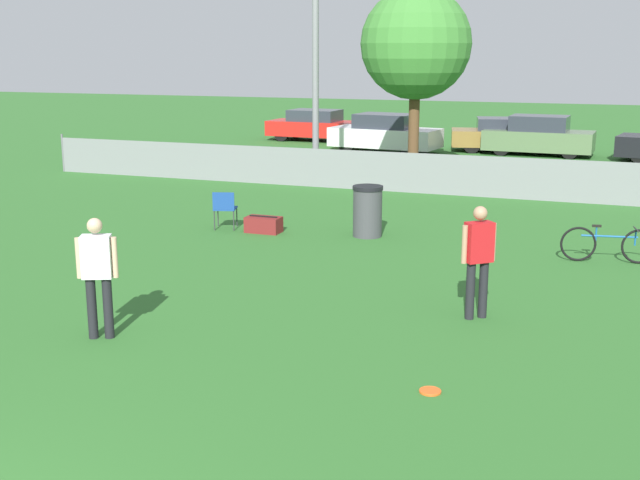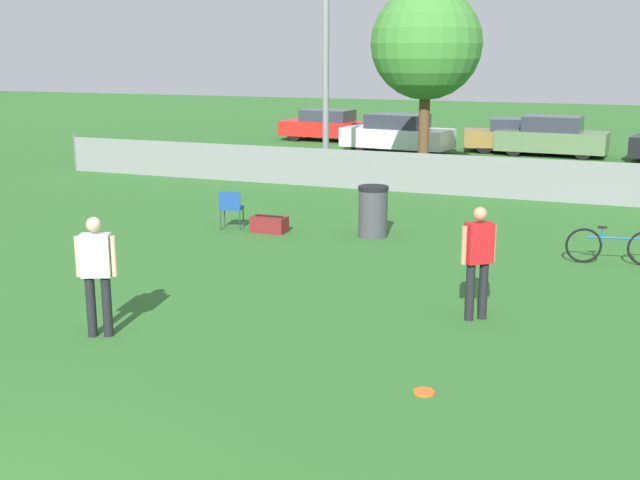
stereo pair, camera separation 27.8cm
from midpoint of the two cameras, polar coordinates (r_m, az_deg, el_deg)
The scene contains 14 objects.
fence_backline at distance 22.14m, azimuth 8.33°, elevation 4.68°, with size 23.85×0.07×1.21m.
light_pole at distance 24.85m, azimuth 0.76°, elevation 15.11°, with size 0.90×0.36×7.72m.
tree_near_pole at distance 24.22m, azimuth 7.91°, elevation 13.62°, with size 3.25×3.25×5.65m.
player_thrower_red at distance 11.70m, azimuth 11.86°, elevation -1.08°, with size 0.44×0.42×1.67m.
player_receiver_white at distance 11.14m, azimuth -14.92°, elevation -1.97°, with size 0.51×0.36×1.67m.
frisbee_disc at distance 9.39m, azimuth 8.26°, elevation -10.66°, with size 0.26×0.26×0.03m.
folding_chair_sideline at distance 17.62m, azimuth -5.90°, elevation 2.40°, with size 0.59×0.59×0.84m.
bicycle_sideline at distance 15.62m, azimuth 20.70°, elevation -0.41°, with size 1.71×0.47×0.70m.
trash_bin at distance 16.82m, azimuth 4.27°, elevation 2.05°, with size 0.64×0.64×1.07m.
gear_bag_sideline at distance 17.29m, azimuth -3.16°, elevation 1.12°, with size 0.75×0.41×0.36m.
parked_car_red at distance 35.24m, azimuth 0.78°, elevation 8.15°, with size 4.08×1.91×1.34m.
parked_car_white at distance 31.32m, azimuth 5.77°, elevation 7.53°, with size 4.34×2.28×1.47m.
parked_car_tan at distance 32.15m, azimuth 14.10°, elevation 7.23°, with size 4.31×2.49×1.30m.
parked_car_olive at distance 31.35m, azimuth 16.40°, elevation 7.04°, with size 4.06×1.88×1.47m.
Camera 2 is at (5.18, -3.26, 3.80)m, focal length 45.00 mm.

